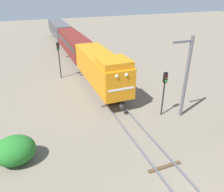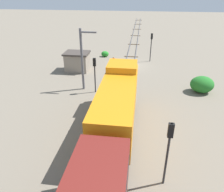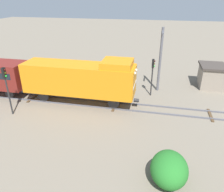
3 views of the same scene
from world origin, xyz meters
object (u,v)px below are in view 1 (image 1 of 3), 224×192
object	(u,v)px
passenger_car_trailing	(59,28)
traffic_signal_mid	(164,86)
catenary_mast	(186,76)
passenger_car_leading	(74,43)
locomotive	(101,68)
traffic_signal_far	(59,54)

from	to	relation	value
passenger_car_trailing	traffic_signal_mid	size ratio (longest dim) A/B	3.39
passenger_car_trailing	catenary_mast	distance (m)	35.86
traffic_signal_mid	passenger_car_leading	bearing A→B (deg)	99.55
locomotive	traffic_signal_mid	world-z (taller)	locomotive
traffic_signal_far	passenger_car_leading	bearing A→B (deg)	64.84
passenger_car_trailing	traffic_signal_far	size ratio (longest dim) A/B	3.08
passenger_car_leading	traffic_signal_mid	size ratio (longest dim) A/B	3.39
locomotive	passenger_car_leading	world-z (taller)	locomotive
passenger_car_trailing	traffic_signal_mid	world-z (taller)	traffic_signal_mid
catenary_mast	passenger_car_leading	bearing A→B (deg)	103.28
locomotive	catenary_mast	bearing A→B (deg)	-56.87
locomotive	passenger_car_leading	xyz separation A→B (m)	(0.00, 13.34, -0.25)
passenger_car_trailing	traffic_signal_mid	xyz separation A→B (m)	(3.40, -34.80, 0.35)
locomotive	passenger_car_trailing	bearing A→B (deg)	90.00
locomotive	traffic_signal_mid	bearing A→B (deg)	-63.66
passenger_car_leading	traffic_signal_far	size ratio (longest dim) A/B	3.08
locomotive	traffic_signal_far	bearing A→B (deg)	122.40
passenger_car_leading	passenger_car_trailing	distance (m)	14.60
passenger_car_trailing	traffic_signal_far	distance (m)	22.56
locomotive	traffic_signal_far	world-z (taller)	locomotive
traffic_signal_far	catenary_mast	world-z (taller)	catenary_mast
traffic_signal_far	passenger_car_trailing	bearing A→B (deg)	80.81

